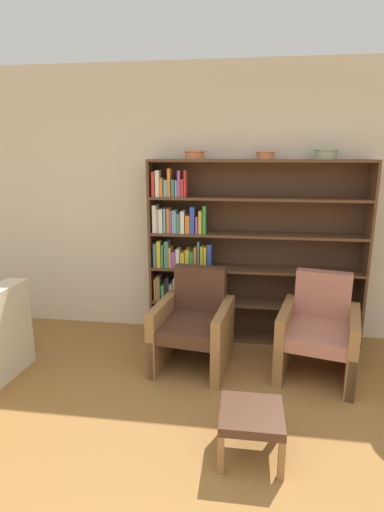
% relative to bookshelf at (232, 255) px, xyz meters
% --- Properties ---
extents(wall_back, '(12.00, 0.06, 2.75)m').
position_rel_bookshelf_xyz_m(wall_back, '(-0.08, 0.18, 0.48)').
color(wall_back, beige).
rests_on(wall_back, ground).
extents(bookshelf, '(2.13, 0.30, 1.83)m').
position_rel_bookshelf_xyz_m(bookshelf, '(0.00, 0.00, 0.00)').
color(bookshelf, brown).
rests_on(bookshelf, ground).
extents(bowl_slate, '(0.20, 0.20, 0.08)m').
position_rel_bookshelf_xyz_m(bowl_slate, '(-0.38, -0.01, 0.99)').
color(bowl_slate, '#C67547').
rests_on(bowl_slate, bookshelf).
extents(bowl_terracotta, '(0.19, 0.19, 0.08)m').
position_rel_bookshelf_xyz_m(bowl_terracotta, '(0.29, -0.01, 0.98)').
color(bowl_terracotta, '#C67547').
rests_on(bowl_terracotta, bookshelf).
extents(bowl_copper, '(0.22, 0.22, 0.10)m').
position_rel_bookshelf_xyz_m(bowl_copper, '(0.83, -0.01, 0.99)').
color(bowl_copper, gray).
rests_on(bowl_copper, bookshelf).
extents(armchair_leather, '(0.72, 0.76, 0.86)m').
position_rel_bookshelf_xyz_m(armchair_leather, '(-0.31, -0.62, -0.51)').
color(armchair_leather, olive).
rests_on(armchair_leather, ground).
extents(armchair_cushioned, '(0.78, 0.81, 0.86)m').
position_rel_bookshelf_xyz_m(armchair_cushioned, '(0.79, -0.62, -0.51)').
color(armchair_cushioned, olive).
rests_on(armchair_cushioned, ground).
extents(footstool, '(0.40, 0.40, 0.32)m').
position_rel_bookshelf_xyz_m(footstool, '(0.21, -1.73, -0.62)').
color(footstool, olive).
rests_on(footstool, ground).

